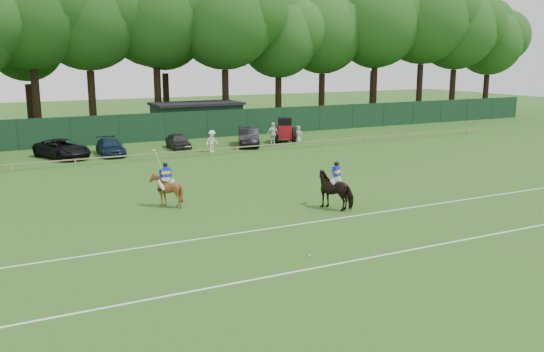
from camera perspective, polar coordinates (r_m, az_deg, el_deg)
ground at (r=26.77m, az=1.94°, el=-4.21°), size 160.00×160.00×0.00m
horse_dark at (r=28.51m, az=6.35°, el=-1.39°), size 1.89×2.36×1.82m
horse_chestnut at (r=29.15m, az=-10.44°, el=-1.36°), size 1.42×1.58×1.68m
suv_black at (r=45.07m, az=-20.07°, el=2.55°), size 4.13×5.46×1.38m
sedan_navy at (r=45.32m, az=-15.72°, el=2.78°), size 1.80×4.29×1.24m
hatch_grey at (r=47.18m, az=-9.28°, el=3.42°), size 1.66×3.75×1.25m
estate_black at (r=48.26m, az=-2.34°, el=3.92°), size 3.25×4.92×1.53m
spectator_left at (r=45.25m, az=-5.97°, el=3.45°), size 1.24×0.92×1.71m
spectator_mid at (r=48.17m, az=0.09°, el=4.18°), size 1.22×0.67×1.98m
spectator_right at (r=49.83m, az=2.60°, el=4.14°), size 0.86×0.79×1.48m
rider_dark at (r=28.34m, az=6.41°, el=0.16°), size 0.88×0.61×1.41m
rider_chestnut at (r=28.98m, az=-10.50°, el=0.08°), size 0.94×0.59×2.05m
polo_ball at (r=21.84m, az=3.74°, el=-7.85°), size 0.09×0.09×0.09m
pitch_lines at (r=23.89m, az=5.99°, el=-6.25°), size 60.00×5.10×0.01m
pitch_rail at (r=42.96m, az=-9.65°, el=2.35°), size 62.10×0.10×0.50m
perimeter_fence at (r=51.44m, az=-12.67°, el=4.68°), size 92.08×0.08×2.50m
utility_shed at (r=55.98m, az=-7.47°, el=5.72°), size 8.40×4.40×3.04m
tree_row at (r=59.78m, az=-12.66°, el=4.43°), size 96.00×12.00×21.00m
tractor at (r=50.15m, az=1.25°, el=4.53°), size 2.63×3.06×2.17m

